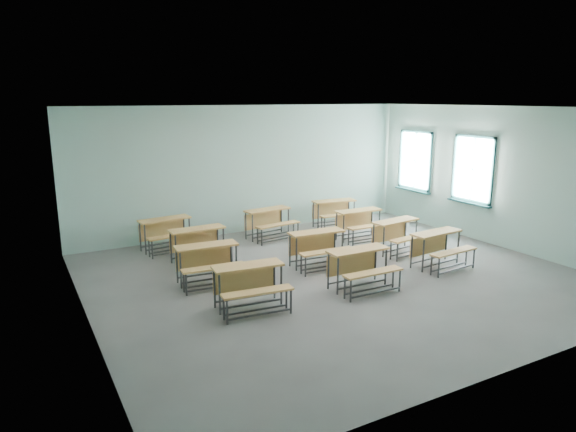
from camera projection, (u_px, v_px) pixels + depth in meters
name	position (u px, v px, depth m)	size (l,w,h in m)	color
room	(340.00, 194.00, 9.64)	(9.04, 8.04, 3.24)	slate
desk_unit_r0c0	(250.00, 280.00, 8.32)	(1.22, 0.88, 0.72)	#C18945
desk_unit_r0c1	(361.00, 263.00, 9.19)	(1.16, 0.79, 0.72)	#C18945
desk_unit_r0c2	(440.00, 244.00, 10.39)	(1.22, 0.87, 0.72)	#C18945
desk_unit_r1c0	(208.00, 258.00, 9.46)	(1.21, 0.86, 0.72)	#C18945
desk_unit_r1c1	(319.00, 244.00, 10.41)	(1.20, 0.85, 0.72)	#C18945
desk_unit_r1c2	(399.00, 231.00, 11.37)	(1.24, 0.92, 0.72)	#C18945
desk_unit_r2c0	(199.00, 240.00, 10.66)	(1.18, 0.82, 0.72)	#C18945
desk_unit_r2c2	(361.00, 220.00, 12.40)	(1.17, 0.79, 0.72)	#C18945
desk_unit_r3c0	(167.00, 229.00, 11.53)	(1.23, 0.90, 0.72)	#C18945
desk_unit_r3c1	(270.00, 219.00, 12.52)	(1.24, 0.91, 0.72)	#C18945
desk_unit_r3c2	(336.00, 210.00, 13.57)	(1.24, 0.92, 0.72)	#C18945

